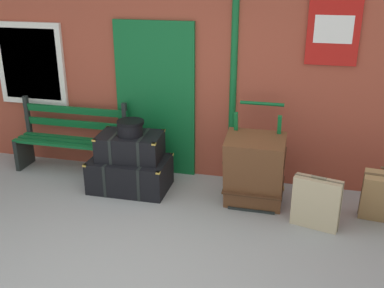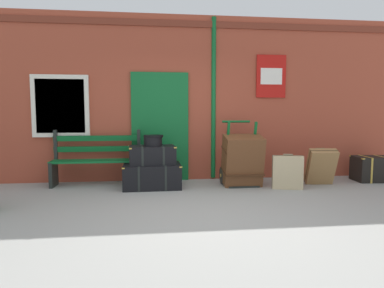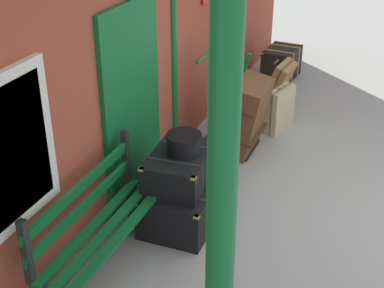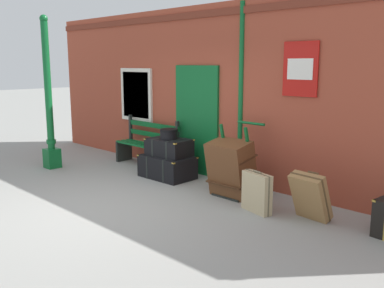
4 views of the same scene
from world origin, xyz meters
name	(u,v)px [view 1 (image 1 of 4)]	position (x,y,z in m)	size (l,w,h in m)	color
ground_plane	(121,280)	(0.00, 0.00, 0.00)	(60.00, 60.00, 0.00)	gray
brick_facade	(189,59)	(-0.02, 2.60, 1.60)	(10.40, 0.35, 3.20)	#9E422D
platform_bench	(72,141)	(-1.62, 2.16, 0.44)	(1.60, 0.43, 1.01)	#0F5B28
steamer_trunk_base	(130,174)	(-0.61, 1.80, 0.21)	(1.02, 0.67, 0.43)	black
steamer_trunk_middle	(130,146)	(-0.61, 1.85, 0.58)	(0.85, 0.61, 0.33)	black
round_hatbox	(130,127)	(-0.59, 1.82, 0.85)	(0.34, 0.34, 0.19)	black
porters_trolley	(255,180)	(1.01, 1.90, 0.27)	(0.71, 0.68, 1.18)	black
large_brown_trunk	(254,170)	(1.01, 1.72, 0.47)	(0.70, 0.60, 0.95)	brown
suitcase_slate	(316,203)	(1.73, 1.42, 0.29)	(0.54, 0.27, 0.62)	tan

